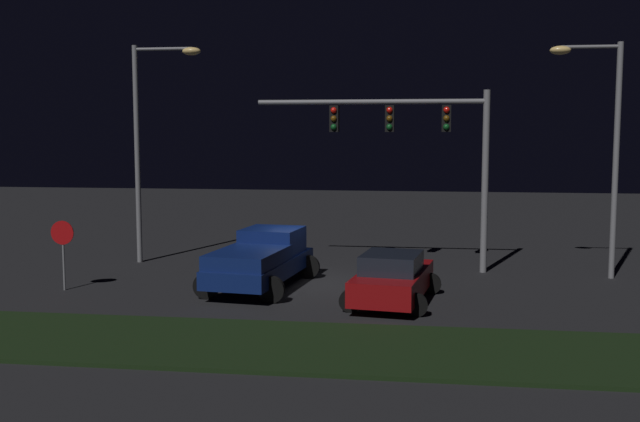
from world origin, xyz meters
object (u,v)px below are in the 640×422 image
object	(u,v)px
car_sedan	(393,278)
stop_sign	(63,242)
street_lamp_left	(150,127)
street_lamp_right	(603,131)
pickup_truck	(262,256)
traffic_signal_gantry	(416,135)

from	to	relation	value
car_sedan	stop_sign	distance (m)	10.47
street_lamp_left	street_lamp_right	xyz separation A→B (m)	(16.34, -0.85, -0.16)
pickup_truck	street_lamp_left	xyz separation A→B (m)	(-5.20, 3.93, 4.21)
traffic_signal_gantry	stop_sign	bearing A→B (deg)	-155.76
pickup_truck	street_lamp_right	distance (m)	12.25
traffic_signal_gantry	street_lamp_right	bearing A→B (deg)	-4.54
car_sedan	stop_sign	bearing A→B (deg)	96.28
car_sedan	street_lamp_right	distance (m)	9.42
car_sedan	street_lamp_left	xyz separation A→B (m)	(-9.48, 5.66, 4.47)
car_sedan	traffic_signal_gantry	xyz separation A→B (m)	(0.59, 5.30, 4.16)
street_lamp_left	pickup_truck	bearing A→B (deg)	-37.13
car_sedan	street_lamp_right	xyz separation A→B (m)	(6.86, 4.81, 4.30)
pickup_truck	street_lamp_left	size ratio (longest dim) A/B	0.68
traffic_signal_gantry	stop_sign	xyz separation A→B (m)	(-11.02, -4.96, -3.34)
pickup_truck	street_lamp_right	world-z (taller)	street_lamp_right
pickup_truck	traffic_signal_gantry	size ratio (longest dim) A/B	0.67
pickup_truck	car_sedan	size ratio (longest dim) A/B	1.22
street_lamp_right	stop_sign	world-z (taller)	street_lamp_right
pickup_truck	street_lamp_right	xyz separation A→B (m)	(11.15, 3.08, 4.04)
pickup_truck	street_lamp_left	world-z (taller)	street_lamp_left
street_lamp_left	stop_sign	size ratio (longest dim) A/B	3.71
traffic_signal_gantry	street_lamp_left	size ratio (longest dim) A/B	1.01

